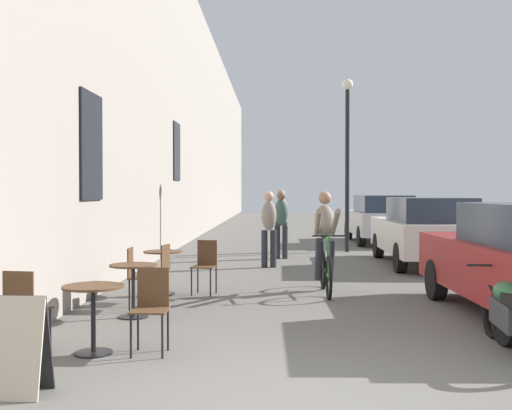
# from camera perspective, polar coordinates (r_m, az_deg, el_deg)

# --- Properties ---
(ground_plane) EXTENTS (88.00, 88.00, 0.00)m
(ground_plane) POSITION_cam_1_polar(r_m,az_deg,el_deg) (5.11, 5.06, -18.20)
(ground_plane) COLOR #5B5954
(building_facade_left) EXTENTS (0.54, 68.00, 8.91)m
(building_facade_left) POSITION_cam_1_polar(r_m,az_deg,el_deg) (19.27, -7.81, 9.43)
(building_facade_left) COLOR gray
(building_facade_left) RESTS_ON ground_plane
(cafe_table_near) EXTENTS (0.64, 0.64, 0.72)m
(cafe_table_near) POSITION_cam_1_polar(r_m,az_deg,el_deg) (6.71, -14.93, -8.93)
(cafe_table_near) COLOR black
(cafe_table_near) RESTS_ON ground_plane
(cafe_chair_near_toward_street) EXTENTS (0.43, 0.43, 0.89)m
(cafe_chair_near_toward_street) POSITION_cam_1_polar(r_m,az_deg,el_deg) (6.88, -20.80, -8.76)
(cafe_chair_near_toward_street) COLOR black
(cafe_chair_near_toward_street) RESTS_ON ground_plane
(cafe_chair_near_toward_wall) EXTENTS (0.38, 0.38, 0.89)m
(cafe_chair_near_toward_wall) POSITION_cam_1_polar(r_m,az_deg,el_deg) (6.64, -9.73, -9.05)
(cafe_chair_near_toward_wall) COLOR black
(cafe_chair_near_toward_wall) RESTS_ON ground_plane
(cafe_table_mid) EXTENTS (0.64, 0.64, 0.72)m
(cafe_table_mid) POSITION_cam_1_polar(r_m,az_deg,el_deg) (8.50, -11.37, -6.77)
(cafe_table_mid) COLOR black
(cafe_table_mid) RESTS_ON ground_plane
(cafe_chair_mid_toward_street) EXTENTS (0.39, 0.39, 0.89)m
(cafe_chair_mid_toward_street) POSITION_cam_1_polar(r_m,az_deg,el_deg) (9.09, -10.98, -6.28)
(cafe_chair_mid_toward_street) COLOR black
(cafe_chair_mid_toward_street) RESTS_ON ground_plane
(cafe_table_far) EXTENTS (0.64, 0.64, 0.72)m
(cafe_table_far) POSITION_cam_1_polar(r_m,az_deg,el_deg) (10.30, -8.67, -5.36)
(cafe_table_far) COLOR black
(cafe_table_far) RESTS_ON ground_plane
(cafe_chair_far_toward_street) EXTENTS (0.45, 0.45, 0.89)m
(cafe_chair_far_toward_street) POSITION_cam_1_polar(r_m,az_deg,el_deg) (10.27, -4.74, -5.39)
(cafe_chair_far_toward_street) COLOR black
(cafe_chair_far_toward_street) RESTS_ON ground_plane
(cafe_chair_far_toward_wall) EXTENTS (0.45, 0.45, 0.89)m
(cafe_chair_far_toward_wall) POSITION_cam_1_polar(r_m,az_deg,el_deg) (9.60, -9.00, -5.87)
(cafe_chair_far_toward_wall) COLOR black
(cafe_chair_far_toward_wall) RESTS_ON ground_plane
(sandwich_board_sign) EXTENTS (0.56, 0.39, 0.84)m
(sandwich_board_sign) POSITION_cam_1_polar(r_m,az_deg,el_deg) (5.63, -21.59, -12.05)
(sandwich_board_sign) COLOR black
(sandwich_board_sign) RESTS_ON ground_plane
(cyclist_on_bicycle) EXTENTS (0.52, 1.76, 1.74)m
(cyclist_on_bicycle) POSITION_cam_1_polar(r_m,az_deg,el_deg) (10.44, 6.47, -3.68)
(cyclist_on_bicycle) COLOR black
(cyclist_on_bicycle) RESTS_ON ground_plane
(pedestrian_near) EXTENTS (0.36, 0.28, 1.71)m
(pedestrian_near) POSITION_cam_1_polar(r_m,az_deg,el_deg) (13.76, 1.21, -1.84)
(pedestrian_near) COLOR #26262D
(pedestrian_near) RESTS_ON ground_plane
(pedestrian_mid) EXTENTS (0.35, 0.26, 1.71)m
(pedestrian_mid) POSITION_cam_1_polar(r_m,az_deg,el_deg) (15.59, 2.36, -1.48)
(pedestrian_mid) COLOR #26262D
(pedestrian_mid) RESTS_ON ground_plane
(pedestrian_far) EXTENTS (0.35, 0.25, 1.77)m
(pedestrian_far) POSITION_cam_1_polar(r_m,az_deg,el_deg) (17.20, 2.36, -1.12)
(pedestrian_far) COLOR #26262D
(pedestrian_far) RESTS_ON ground_plane
(street_lamp) EXTENTS (0.32, 0.32, 4.90)m
(street_lamp) POSITION_cam_1_polar(r_m,az_deg,el_deg) (17.61, 8.51, 5.79)
(street_lamp) COLOR black
(street_lamp) RESTS_ON ground_plane
(parked_car_second) EXTENTS (1.91, 4.44, 1.57)m
(parked_car_second) POSITION_cam_1_polar(r_m,az_deg,el_deg) (14.68, 15.51, -2.28)
(parked_car_second) COLOR beige
(parked_car_second) RESTS_ON ground_plane
(parked_car_third) EXTENTS (1.94, 4.50, 1.59)m
(parked_car_third) POSITION_cam_1_polar(r_m,az_deg,el_deg) (20.72, 11.50, -1.22)
(parked_car_third) COLOR #B7B7BC
(parked_car_third) RESTS_ON ground_plane
(parked_motorcycle) EXTENTS (0.62, 2.14, 0.92)m
(parked_motorcycle) POSITION_cam_1_polar(r_m,az_deg,el_deg) (7.07, 22.62, -9.42)
(parked_motorcycle) COLOR black
(parked_motorcycle) RESTS_ON ground_plane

